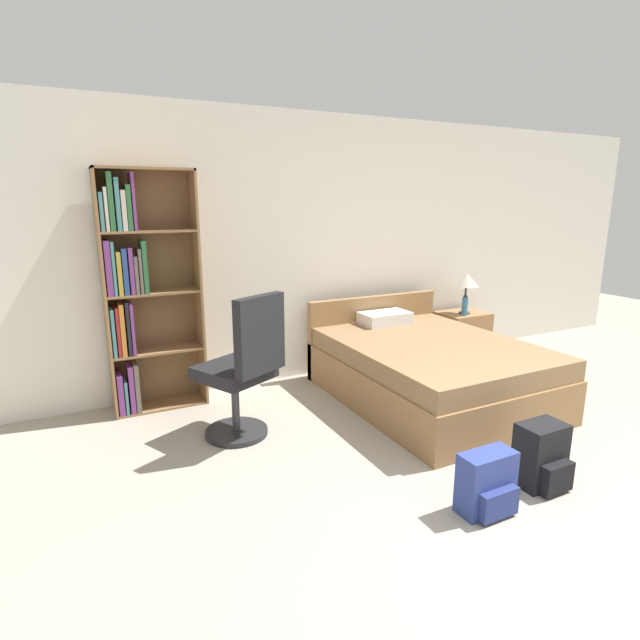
% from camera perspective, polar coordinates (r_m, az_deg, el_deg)
% --- Properties ---
extents(ground_plane, '(14.00, 14.00, 0.00)m').
position_cam_1_polar(ground_plane, '(3.19, 30.00, -22.29)').
color(ground_plane, '#A39989').
extents(wall_back, '(9.00, 0.06, 2.60)m').
position_cam_1_polar(wall_back, '(5.11, 0.22, 8.17)').
color(wall_back, silver).
rests_on(wall_back, ground_plane).
extents(bookshelf, '(0.78, 0.30, 2.03)m').
position_cam_1_polar(bookshelf, '(4.41, -20.02, 3.17)').
color(bookshelf, olive).
rests_on(bookshelf, ground_plane).
extents(bed, '(1.51, 1.99, 0.80)m').
position_cam_1_polar(bed, '(4.67, 12.03, -5.41)').
color(bed, olive).
rests_on(bed, ground_plane).
extents(office_chair, '(0.66, 0.71, 1.13)m').
position_cam_1_polar(office_chair, '(3.76, -8.71, -5.74)').
color(office_chair, '#232326').
rests_on(office_chair, ground_plane).
extents(nightstand, '(0.53, 0.46, 0.53)m').
position_cam_1_polar(nightstand, '(5.99, 15.87, -1.63)').
color(nightstand, olive).
rests_on(nightstand, ground_plane).
extents(table_lamp, '(0.27, 0.27, 0.46)m').
position_cam_1_polar(table_lamp, '(5.82, 16.40, 4.31)').
color(table_lamp, '#333333').
rests_on(table_lamp, nightstand).
extents(water_bottle, '(0.07, 0.07, 0.22)m').
position_cam_1_polar(water_bottle, '(5.78, 16.21, 1.56)').
color(water_bottle, teal).
rests_on(water_bottle, nightstand).
extents(backpack_black, '(0.30, 0.27, 0.41)m').
position_cam_1_polar(backpack_black, '(3.56, 24.01, -14.08)').
color(backpack_black, black).
rests_on(backpack_black, ground_plane).
extents(backpack_blue, '(0.34, 0.22, 0.37)m').
position_cam_1_polar(backpack_blue, '(3.19, 18.58, -17.35)').
color(backpack_blue, navy).
rests_on(backpack_blue, ground_plane).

